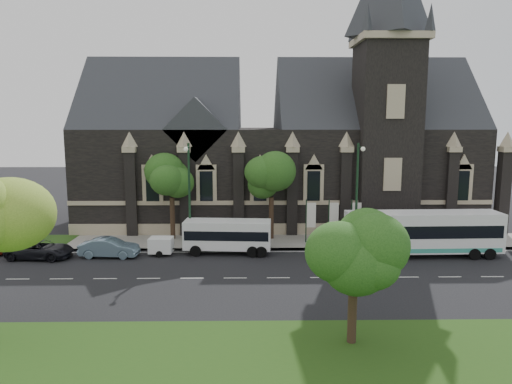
{
  "coord_description": "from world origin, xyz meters",
  "views": [
    {
      "loc": [
        0.98,
        -30.85,
        10.75
      ],
      "look_at": [
        1.53,
        6.0,
        5.13
      ],
      "focal_mm": 32.49,
      "sensor_mm": 36.0,
      "label": 1
    }
  ],
  "objects_px": {
    "tree_walk_right": "(274,177)",
    "street_lamp_near": "(357,190)",
    "tree_walk_left": "(174,178)",
    "banner_flag_center": "(332,217)",
    "tour_coach": "(423,232)",
    "shuttle_bus": "(228,234)",
    "street_lamp_mid": "(189,190)",
    "tree_park_east": "(357,250)",
    "banner_flag_right": "(355,217)",
    "box_trailer": "(161,245)",
    "car_far_black": "(40,249)",
    "sedan": "(109,248)",
    "banner_flag_left": "(309,218)"
  },
  "relations": [
    {
      "from": "car_far_black",
      "to": "tour_coach",
      "type": "bearing_deg",
      "value": -84.94
    },
    {
      "from": "street_lamp_near",
      "to": "box_trailer",
      "type": "bearing_deg",
      "value": -175.22
    },
    {
      "from": "street_lamp_near",
      "to": "tour_coach",
      "type": "xyz_separation_m",
      "value": [
        4.96,
        -1.89,
        -3.16
      ]
    },
    {
      "from": "banner_flag_right",
      "to": "street_lamp_mid",
      "type": "bearing_deg",
      "value": -172.4
    },
    {
      "from": "box_trailer",
      "to": "car_far_black",
      "type": "distance_m",
      "value": 9.47
    },
    {
      "from": "street_lamp_mid",
      "to": "banner_flag_center",
      "type": "height_order",
      "value": "street_lamp_mid"
    },
    {
      "from": "tour_coach",
      "to": "street_lamp_near",
      "type": "bearing_deg",
      "value": 157.71
    },
    {
      "from": "tree_walk_left",
      "to": "car_far_black",
      "type": "bearing_deg",
      "value": -149.7
    },
    {
      "from": "car_far_black",
      "to": "tree_park_east",
      "type": "bearing_deg",
      "value": -118.64
    },
    {
      "from": "banner_flag_center",
      "to": "car_far_black",
      "type": "height_order",
      "value": "banner_flag_center"
    },
    {
      "from": "street_lamp_mid",
      "to": "shuttle_bus",
      "type": "bearing_deg",
      "value": -15.53
    },
    {
      "from": "street_lamp_near",
      "to": "box_trailer",
      "type": "xyz_separation_m",
      "value": [
        -16.18,
        -1.35,
        -4.29
      ]
    },
    {
      "from": "street_lamp_near",
      "to": "shuttle_bus",
      "type": "height_order",
      "value": "street_lamp_near"
    },
    {
      "from": "tree_walk_right",
      "to": "street_lamp_mid",
      "type": "xyz_separation_m",
      "value": [
        -7.21,
        -3.62,
        -0.71
      ]
    },
    {
      "from": "tree_park_east",
      "to": "banner_flag_left",
      "type": "bearing_deg",
      "value": 89.65
    },
    {
      "from": "tour_coach",
      "to": "shuttle_bus",
      "type": "relative_size",
      "value": 1.71
    },
    {
      "from": "tree_park_east",
      "to": "banner_flag_right",
      "type": "xyz_separation_m",
      "value": [
        4.11,
        18.32,
        -2.24
      ]
    },
    {
      "from": "shuttle_bus",
      "to": "car_far_black",
      "type": "relative_size",
      "value": 1.4
    },
    {
      "from": "tour_coach",
      "to": "box_trailer",
      "type": "distance_m",
      "value": 21.18
    },
    {
      "from": "tree_walk_left",
      "to": "street_lamp_mid",
      "type": "xyz_separation_m",
      "value": [
        1.8,
        -3.61,
        -0.62
      ]
    },
    {
      "from": "banner_flag_left",
      "to": "banner_flag_center",
      "type": "bearing_deg",
      "value": 0.0
    },
    {
      "from": "tree_walk_right",
      "to": "street_lamp_near",
      "type": "bearing_deg",
      "value": -28.06
    },
    {
      "from": "banner_flag_center",
      "to": "banner_flag_right",
      "type": "relative_size",
      "value": 1.0
    },
    {
      "from": "tree_walk_right",
      "to": "tour_coach",
      "type": "height_order",
      "value": "tree_walk_right"
    },
    {
      "from": "banner_flag_center",
      "to": "tour_coach",
      "type": "height_order",
      "value": "banner_flag_center"
    },
    {
      "from": "tour_coach",
      "to": "street_lamp_mid",
      "type": "bearing_deg",
      "value": 172.89
    },
    {
      "from": "tree_walk_left",
      "to": "tour_coach",
      "type": "bearing_deg",
      "value": -14.85
    },
    {
      "from": "tree_walk_left",
      "to": "banner_flag_right",
      "type": "bearing_deg",
      "value": -6.04
    },
    {
      "from": "banner_flag_center",
      "to": "shuttle_bus",
      "type": "distance_m",
      "value": 9.52
    },
    {
      "from": "street_lamp_mid",
      "to": "banner_flag_center",
      "type": "bearing_deg",
      "value": 8.82
    },
    {
      "from": "street_lamp_mid",
      "to": "car_far_black",
      "type": "relative_size",
      "value": 1.75
    },
    {
      "from": "street_lamp_near",
      "to": "shuttle_bus",
      "type": "relative_size",
      "value": 1.25
    },
    {
      "from": "street_lamp_near",
      "to": "tree_walk_left",
      "type": "bearing_deg",
      "value": 167.13
    },
    {
      "from": "box_trailer",
      "to": "street_lamp_mid",
      "type": "bearing_deg",
      "value": 34.56
    },
    {
      "from": "tree_walk_right",
      "to": "banner_flag_center",
      "type": "bearing_deg",
      "value": -18.64
    },
    {
      "from": "tree_park_east",
      "to": "street_lamp_mid",
      "type": "height_order",
      "value": "street_lamp_mid"
    },
    {
      "from": "tree_walk_left",
      "to": "banner_flag_center",
      "type": "bearing_deg",
      "value": -6.89
    },
    {
      "from": "banner_flag_center",
      "to": "sedan",
      "type": "bearing_deg",
      "value": -168.49
    },
    {
      "from": "banner_flag_left",
      "to": "shuttle_bus",
      "type": "xyz_separation_m",
      "value": [
        -7.07,
        -2.8,
        -0.8
      ]
    },
    {
      "from": "street_lamp_mid",
      "to": "tree_park_east",
      "type": "bearing_deg",
      "value": -58.21
    },
    {
      "from": "banner_flag_center",
      "to": "street_lamp_near",
      "type": "bearing_deg",
      "value": -48.07
    },
    {
      "from": "tree_park_east",
      "to": "banner_flag_right",
      "type": "bearing_deg",
      "value": 77.35
    },
    {
      "from": "street_lamp_mid",
      "to": "banner_flag_center",
      "type": "xyz_separation_m",
      "value": [
        12.29,
        1.91,
        -2.73
      ]
    },
    {
      "from": "tree_park_east",
      "to": "shuttle_bus",
      "type": "xyz_separation_m",
      "value": [
        -6.96,
        15.52,
        -3.04
      ]
    },
    {
      "from": "shuttle_bus",
      "to": "tree_walk_left",
      "type": "bearing_deg",
      "value": 142.09
    },
    {
      "from": "street_lamp_mid",
      "to": "box_trailer",
      "type": "xyz_separation_m",
      "value": [
        -2.18,
        -1.35,
        -4.29
      ]
    },
    {
      "from": "tree_park_east",
      "to": "sedan",
      "type": "distance_m",
      "value": 22.26
    },
    {
      "from": "box_trailer",
      "to": "sedan",
      "type": "height_order",
      "value": "sedan"
    },
    {
      "from": "banner_flag_right",
      "to": "tour_coach",
      "type": "bearing_deg",
      "value": -39.11
    },
    {
      "from": "shuttle_bus",
      "to": "tour_coach",
      "type": "bearing_deg",
      "value": 0.38
    }
  ]
}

